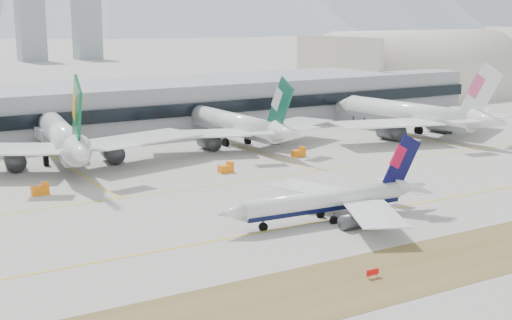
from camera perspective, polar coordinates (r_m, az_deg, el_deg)
ground at (r=135.68m, az=3.82°, el=-4.44°), size 3000.00×3000.00×0.00m
taxiing_airliner at (r=132.23m, az=6.01°, el=-3.27°), size 45.11×39.11×15.15m
widebody_eva at (r=184.60m, az=-15.18°, el=1.63°), size 69.88×68.97×25.15m
widebody_cathay at (r=204.93m, az=-1.41°, el=2.76°), size 61.33×59.87×21.86m
widebody_china_air at (r=226.65m, az=12.49°, el=3.52°), size 67.74×66.69×24.29m
terminal at (r=235.90m, az=-12.26°, el=4.10°), size 280.00×43.10×15.00m
hangar at (r=335.29m, az=12.50°, el=5.01°), size 91.00×60.00×60.00m
hold_sign_left at (r=105.53m, az=9.32°, el=-8.87°), size 2.20×0.15×1.35m
gse_c at (r=190.16m, az=3.45°, el=0.58°), size 3.55×2.00×2.60m
gse_extra at (r=171.19m, az=-2.39°, el=-0.66°), size 3.55×2.00×2.60m
gse_b at (r=157.04m, az=-16.84°, el=-2.29°), size 3.55×2.00×2.60m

